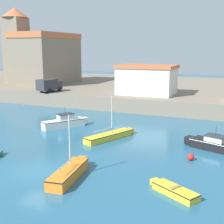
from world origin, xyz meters
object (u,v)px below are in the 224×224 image
Objects in this scene: dinghy_yellow_1 at (174,191)px; motorboat_white_6 at (65,122)px; motorboat_black_2 at (216,144)px; church at (42,56)px; mooring_buoy at (191,157)px; sailboat_yellow_4 at (110,136)px; harbor_shed_mid_row at (147,79)px; truck_on_quay at (49,85)px; sailboat_orange_5 at (69,172)px.

dinghy_yellow_1 is 20.68m from motorboat_white_6.
church reaches higher than motorboat_black_2.
mooring_buoy is (-1.72, -3.85, -0.24)m from motorboat_black_2.
harbor_shed_mid_row reaches higher than sailboat_yellow_4.
sailboat_yellow_4 is 23.60m from truck_on_quay.
sailboat_yellow_4 reaches higher than motorboat_black_2.
sailboat_yellow_4 is 9.67m from mooring_buoy.
church is 26.23m from harbor_shed_mid_row.
sailboat_orange_5 is at bearing -176.82° from dinghy_yellow_1.
church is (-37.79, 25.27, 7.53)m from motorboat_black_2.
motorboat_black_2 is 4.22m from mooring_buoy.
church reaches higher than mooring_buoy.
motorboat_black_2 is 1.29× the size of truck_on_quay.
dinghy_yellow_1 is 6.18× the size of mooring_buoy.
mooring_buoy is at bearing -114.06° from motorboat_black_2.
motorboat_black_2 is 1.07× the size of motorboat_white_6.
dinghy_yellow_1 is 0.62× the size of motorboat_black_2.
truck_on_quay is at bearing 126.70° from sailboat_orange_5.
motorboat_white_6 is at bearing 160.71° from mooring_buoy.
church is (-28.29, 36.61, 7.62)m from sailboat_orange_5.
church is (-26.95, 25.91, 7.71)m from sailboat_yellow_4.
truck_on_quay is at bearing 139.82° from sailboat_yellow_4.
motorboat_black_2 is 1.04× the size of sailboat_orange_5.
motorboat_black_2 is 22.95m from harbor_shed_mid_row.
dinghy_yellow_1 is 51.70m from church.
truck_on_quay is at bearing 153.28° from motorboat_black_2.
dinghy_yellow_1 is at bearing 3.18° from sailboat_orange_5.
sailboat_yellow_4 reaches higher than dinghy_yellow_1.
motorboat_black_2 is 46.08m from church.
motorboat_white_6 is 0.36× the size of church.
mooring_buoy is (9.12, -3.21, -0.07)m from sailboat_yellow_4.
motorboat_white_6 is 31.58m from church.
mooring_buoy is at bearing -64.21° from harbor_shed_mid_row.
sailboat_orange_5 reaches higher than sailboat_yellow_4.
mooring_buoy is (7.78, 7.49, -0.16)m from sailboat_orange_5.
church is (-36.12, 36.17, 7.79)m from dinghy_yellow_1.
church is at bearing 165.43° from harbor_shed_mid_row.
church is at bearing 127.70° from sailboat_orange_5.
motorboat_black_2 is at bearing 65.94° from mooring_buoy.
church is at bearing 146.23° from motorboat_black_2.
motorboat_white_6 is at bearing 122.73° from sailboat_orange_5.
motorboat_white_6 is 1.20× the size of truck_on_quay.
sailboat_yellow_4 is at bearing 97.16° from sailboat_orange_5.
mooring_buoy is 0.13× the size of truck_on_quay.
sailboat_orange_5 is at bearing -57.27° from motorboat_white_6.
sailboat_yellow_4 is 0.42× the size of church.
sailboat_orange_5 is at bearing -129.95° from motorboat_black_2.
harbor_shed_mid_row is (-3.13, 30.07, 4.14)m from sailboat_orange_5.
mooring_buoy is 25.44m from harbor_shed_mid_row.
sailboat_yellow_4 is at bearing -19.18° from motorboat_white_6.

